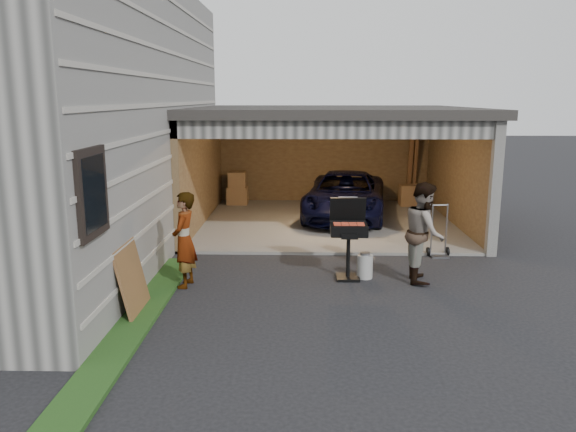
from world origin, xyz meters
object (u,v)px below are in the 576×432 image
Objects in this scene: minivan at (345,197)px; hand_truck at (439,247)px; man at (424,232)px; plywood_panel at (132,279)px; propane_tank at (365,266)px; woman at (184,240)px; bbq_grill at (349,232)px.

minivan reaches higher than hand_truck.
plywood_panel is at bearing 115.41° from man.
hand_truck reaches higher than propane_tank.
woman is 1.51× the size of hand_truck.
bbq_grill is at bearing -147.87° from hand_truck.
plywood_panel is (-3.60, -1.75, 0.32)m from propane_tank.
woman reaches higher than hand_truck.
woman is 5.13m from hand_truck.
hand_truck is (1.62, -3.43, -0.38)m from minivan.
hand_truck is at bearing -56.59° from minivan.
man reaches higher than plywood_panel.
plywood_panel is (-3.30, -1.72, -0.31)m from bbq_grill.
woman reaches higher than minivan.
man is at bearing 100.86° from woman.
minivan is 2.44× the size of man.
minivan is 4.85m from propane_tank.
minivan is at bearing 61.24° from plywood_panel.
woman is 2.82m from bbq_grill.
hand_truck is (0.65, 1.51, -0.66)m from man.
bbq_grill is (2.78, 0.49, 0.03)m from woman.
bbq_grill is 0.70m from propane_tank.
woman is (-3.09, -5.35, 0.22)m from minivan.
woman is 1.52× the size of plywood_panel.
man is 1.23× the size of bbq_grill.
man reaches higher than bbq_grill.
plywood_panel is at bearing -154.07° from propane_tank.
minivan reaches higher than plywood_panel.
plywood_panel is at bearing -17.86° from woman.
plywood_panel is at bearing -152.41° from bbq_grill.
minivan is at bearing 155.10° from woman.
woman is at bearing -170.51° from propane_tank.
woman is 3.85× the size of propane_tank.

